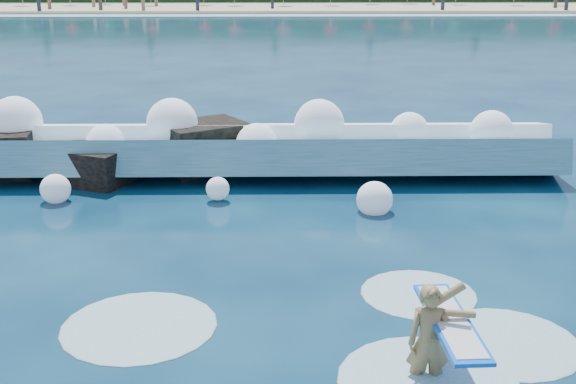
% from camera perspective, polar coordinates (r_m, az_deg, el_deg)
% --- Properties ---
extents(ground, '(200.00, 200.00, 0.00)m').
position_cam_1_polar(ground, '(12.24, -6.96, -8.26)').
color(ground, '#071E39').
rests_on(ground, ground).
extents(beach, '(140.00, 20.00, 0.40)m').
position_cam_1_polar(beach, '(89.10, -1.80, 14.38)').
color(beach, tan).
rests_on(beach, ground).
extents(wet_band, '(140.00, 5.00, 0.08)m').
position_cam_1_polar(wet_band, '(78.13, -1.92, 13.79)').
color(wet_band, silver).
rests_on(wet_band, ground).
extents(breaking_wave, '(18.12, 2.82, 1.56)m').
position_cam_1_polar(breaking_wave, '(19.15, -6.22, 3.12)').
color(breaking_wave, teal).
rests_on(breaking_wave, ground).
extents(rock_cluster, '(8.42, 3.52, 1.47)m').
position_cam_1_polar(rock_cluster, '(19.73, -15.68, 2.75)').
color(rock_cluster, black).
rests_on(rock_cluster, ground).
extents(surfer_with_board, '(0.87, 2.82, 1.61)m').
position_cam_1_polar(surfer_with_board, '(9.92, 11.45, -11.20)').
color(surfer_with_board, olive).
rests_on(surfer_with_board, ground).
extents(wave_spray, '(15.46, 4.77, 2.10)m').
position_cam_1_polar(wave_spray, '(18.98, -6.71, 4.51)').
color(wave_spray, white).
rests_on(wave_spray, ground).
extents(surf_foam, '(9.14, 5.54, 0.12)m').
position_cam_1_polar(surf_foam, '(10.63, 6.33, -12.50)').
color(surf_foam, silver).
rests_on(surf_foam, ground).
extents(beachgoers, '(108.67, 13.84, 1.91)m').
position_cam_1_polar(beachgoers, '(86.02, -4.48, 14.82)').
color(beachgoers, '#3F332D').
rests_on(beachgoers, ground).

